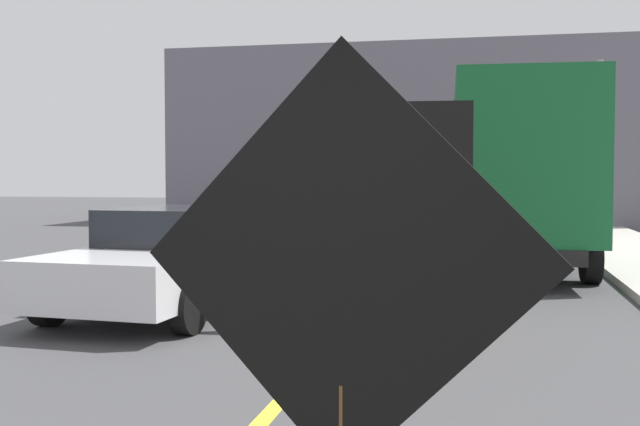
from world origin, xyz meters
The scene contains 9 objects.
lane_center_stripe centered at (0.00, 6.00, 0.00)m, with size 0.14×36.00×0.01m, color yellow.
roadwork_sign centered at (1.09, 2.33, 1.47)m, with size 1.62×0.27×2.33m.
arrow_board_trailer centered at (0.67, 8.69, 0.48)m, with size 1.60×1.85×2.70m.
box_truck centered at (2.18, 15.17, 1.89)m, with size 2.75×7.79×3.53m.
pickup_car centered at (-2.52, 9.58, 0.70)m, with size 2.35×5.03×1.38m.
highway_guide_sign centered at (3.90, 22.06, 3.42)m, with size 2.79×0.25×5.00m.
far_building_block centered at (-0.90, 30.56, 3.28)m, with size 18.39×7.74×6.56m, color slate.
traffic_cone_near_sign centered at (0.76, 4.24, 0.29)m, with size 0.36×0.36×0.59m.
traffic_cone_mid_lane centered at (0.54, 7.02, 0.30)m, with size 0.36×0.36×0.61m.
Camera 1 is at (1.59, -0.46, 1.83)m, focal length 43.39 mm.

